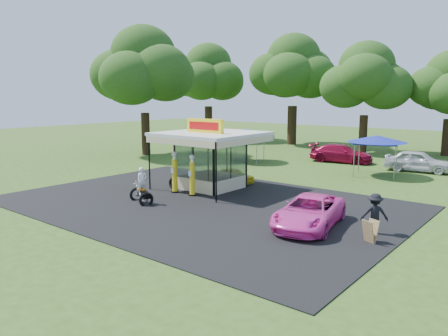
{
  "coord_description": "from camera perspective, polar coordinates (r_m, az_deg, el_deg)",
  "views": [
    {
      "loc": [
        14.68,
        -14.39,
        5.51
      ],
      "look_at": [
        -0.18,
        4.0,
        1.57
      ],
      "focal_mm": 35.0,
      "sensor_mm": 36.0,
      "label": 1
    }
  ],
  "objects": [
    {
      "name": "gas_pump_left",
      "position": [
        24.94,
        -6.45,
        -0.67
      ],
      "size": [
        0.45,
        0.45,
        2.39
      ],
      "color": "black",
      "rests_on": "ground"
    },
    {
      "name": "kiosk_car",
      "position": [
        27.75,
        1.24,
        -0.98
      ],
      "size": [
        2.82,
        1.13,
        0.96
      ],
      "primitive_type": "imported",
      "rotation": [
        0.0,
        0.0,
        1.57
      ],
      "color": "yellow",
      "rests_on": "ground"
    },
    {
      "name": "motorcycle",
      "position": [
        22.82,
        -10.68,
        -2.71
      ],
      "size": [
        1.73,
        1.24,
        1.96
      ],
      "rotation": [
        0.0,
        0.0,
        -0.34
      ],
      "color": "black",
      "rests_on": "ground"
    },
    {
      "name": "tent_west",
      "position": [
        36.52,
        2.87,
        4.73
      ],
      "size": [
        3.95,
        3.95,
        2.76
      ],
      "rotation": [
        0.0,
        0.0,
        0.36
      ],
      "color": "gray",
      "rests_on": "ground"
    },
    {
      "name": "bg_car_c",
      "position": [
        34.8,
        23.99,
        0.83
      ],
      "size": [
        4.75,
        2.41,
        1.55
      ],
      "primitive_type": "imported",
      "rotation": [
        0.0,
        0.0,
        1.7
      ],
      "color": "silver",
      "rests_on": "ground"
    },
    {
      "name": "oak_far_c",
      "position": [
        43.92,
        18.01,
        10.36
      ],
      "size": [
        8.75,
        8.75,
        10.31
      ],
      "color": "black",
      "rests_on": "ground"
    },
    {
      "name": "spare_tires",
      "position": [
        26.26,
        -6.63,
        -1.91
      ],
      "size": [
        0.85,
        0.51,
        0.73
      ],
      "rotation": [
        0.0,
        0.0,
        -0.04
      ],
      "color": "black",
      "rests_on": "ground"
    },
    {
      "name": "spectator_east_a",
      "position": [
        18.59,
        19.08,
        -5.66
      ],
      "size": [
        1.23,
        1.06,
        1.65
      ],
      "primitive_type": "imported",
      "rotation": [
        0.0,
        0.0,
        3.65
      ],
      "color": "black",
      "rests_on": "ground"
    },
    {
      "name": "oak_far_a",
      "position": [
        55.3,
        -2.06,
        11.42
      ],
      "size": [
        9.8,
        9.8,
        11.61
      ],
      "color": "black",
      "rests_on": "ground"
    },
    {
      "name": "bg_car_b",
      "position": [
        37.52,
        15.04,
        1.84
      ],
      "size": [
        5.35,
        2.82,
        1.48
      ],
      "primitive_type": "imported",
      "rotation": [
        0.0,
        0.0,
        1.72
      ],
      "color": "maroon",
      "rests_on": "ground"
    },
    {
      "name": "a_frame_sign",
      "position": [
        17.47,
        18.56,
        -7.88
      ],
      "size": [
        0.55,
        0.62,
        0.89
      ],
      "rotation": [
        0.0,
        0.0,
        -0.42
      ],
      "color": "#593819",
      "rests_on": "ground"
    },
    {
      "name": "ground",
      "position": [
        21.29,
        -6.43,
        -5.6
      ],
      "size": [
        120.0,
        120.0,
        0.0
      ],
      "primitive_type": "plane",
      "color": "#2F4C17",
      "rests_on": "ground"
    },
    {
      "name": "oak_far_b",
      "position": [
        50.13,
        9.02,
        11.82
      ],
      "size": [
        10.06,
        10.06,
        12.0
      ],
      "color": "black",
      "rests_on": "ground"
    },
    {
      "name": "asphalt_apron",
      "position": [
        22.68,
        -2.82,
        -4.55
      ],
      "size": [
        20.0,
        14.0,
        0.04
      ],
      "primitive_type": "cube",
      "color": "black",
      "rests_on": "ground"
    },
    {
      "name": "gas_station_kiosk",
      "position": [
        25.85,
        -1.74,
        1.17
      ],
      "size": [
        5.4,
        5.4,
        4.18
      ],
      "color": "white",
      "rests_on": "ground"
    },
    {
      "name": "pink_sedan",
      "position": [
        18.82,
        11.07,
        -5.64
      ],
      "size": [
        3.1,
        5.11,
        1.32
      ],
      "primitive_type": "imported",
      "rotation": [
        0.0,
        0.0,
        0.2
      ],
      "color": "#FA43BA",
      "rests_on": "ground"
    },
    {
      "name": "oak_near",
      "position": [
        41.48,
        -10.41,
        11.71
      ],
      "size": [
        10.04,
        10.04,
        11.56
      ],
      "color": "black",
      "rests_on": "ground"
    },
    {
      "name": "tent_east",
      "position": [
        31.81,
        19.35,
        3.57
      ],
      "size": [
        4.01,
        4.01,
        2.8
      ],
      "rotation": [
        0.0,
        0.0,
        0.26
      ],
      "color": "gray",
      "rests_on": "ground"
    },
    {
      "name": "gas_pump_right",
      "position": [
        24.04,
        -4.17,
        -1.08
      ],
      "size": [
        0.44,
        0.44,
        2.34
      ],
      "color": "black",
      "rests_on": "ground"
    }
  ]
}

